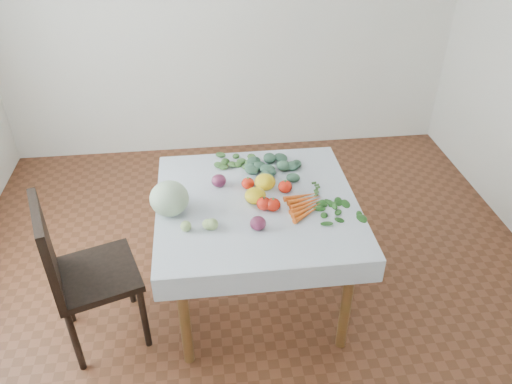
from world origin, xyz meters
TOP-DOWN VIEW (x-y plane):
  - ground at (0.00, 0.00)m, footprint 4.00×4.00m
  - back_wall at (0.00, 2.00)m, footprint 4.00×0.04m
  - table at (0.00, 0.00)m, footprint 1.00×1.00m
  - tablecloth at (0.00, 0.00)m, footprint 1.12×1.12m
  - chair at (-1.00, -0.21)m, footprint 0.55×0.55m
  - cabbage at (-0.48, -0.05)m, footprint 0.21×0.21m
  - tomato_a at (-0.04, 0.14)m, footprint 0.10×0.10m
  - tomato_b at (0.03, -0.08)m, footprint 0.10×0.10m
  - tomato_c at (0.17, 0.08)m, footprint 0.11×0.11m
  - tomato_d at (0.08, -0.09)m, footprint 0.10×0.10m
  - heirloom_back at (0.06, 0.13)m, footprint 0.16×0.16m
  - heirloom_front at (-0.01, -0.00)m, footprint 0.13×0.13m
  - onion_a at (-0.20, 0.18)m, footprint 0.11×0.11m
  - onion_b at (-0.02, -0.24)m, footprint 0.10×0.10m
  - tomatillo_cluster at (-0.33, -0.18)m, footprint 0.11×0.13m
  - carrot_bunch at (0.26, -0.08)m, footprint 0.21×0.27m
  - kale_bunch at (0.13, 0.30)m, footprint 0.33×0.31m
  - basil_bunch at (0.43, -0.15)m, footprint 0.26×0.22m
  - dill_bunch at (-0.08, 0.42)m, footprint 0.26×0.19m

SIDE VIEW (x-z plane):
  - ground at x=0.00m, z-range 0.00..0.00m
  - chair at x=-1.00m, z-range 0.07..1.04m
  - table at x=0.00m, z-range 0.28..1.03m
  - tablecloth at x=0.00m, z-range 0.75..0.76m
  - basil_bunch at x=0.43m, z-range 0.76..0.77m
  - dill_bunch at x=-0.08m, z-range 0.76..0.78m
  - carrot_bunch at x=0.26m, z-range 0.76..0.79m
  - kale_bunch at x=0.13m, z-range 0.76..0.80m
  - tomatillo_cluster at x=-0.33m, z-range 0.76..0.81m
  - tomato_a at x=-0.04m, z-range 0.76..0.82m
  - tomato_c at x=0.17m, z-range 0.76..0.83m
  - tomato_d at x=0.08m, z-range 0.76..0.83m
  - onion_b at x=-0.02m, z-range 0.76..0.83m
  - tomato_b at x=0.03m, z-range 0.76..0.83m
  - onion_a at x=-0.20m, z-range 0.76..0.83m
  - heirloom_front at x=-0.01m, z-range 0.76..0.84m
  - heirloom_back at x=0.06m, z-range 0.76..0.84m
  - cabbage at x=-0.48m, z-range 0.76..0.95m
  - back_wall at x=0.00m, z-range 0.00..2.70m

